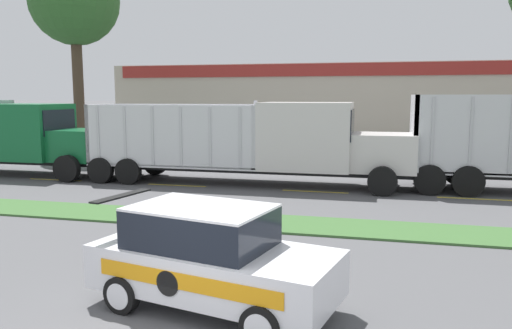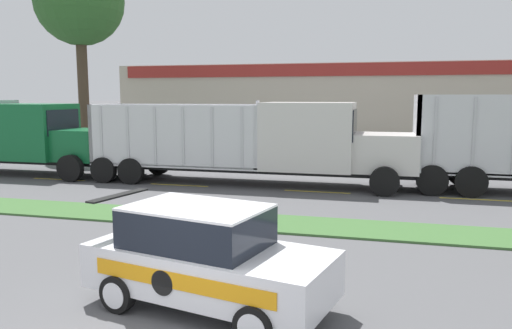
{
  "view_description": "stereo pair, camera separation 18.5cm",
  "coord_description": "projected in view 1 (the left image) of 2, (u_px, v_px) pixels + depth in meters",
  "views": [
    {
      "loc": [
        2.74,
        -5.33,
        3.46
      ],
      "look_at": [
        -0.34,
        7.3,
        1.67
      ],
      "focal_mm": 35.0,
      "sensor_mm": 36.0,
      "label": 1
    },
    {
      "loc": [
        2.92,
        -5.29,
        3.46
      ],
      "look_at": [
        -0.34,
        7.3,
        1.67
      ],
      "focal_mm": 35.0,
      "sensor_mm": 36.0,
      "label": 2
    }
  ],
  "objects": [
    {
      "name": "grass_verge",
      "position": [
        270.0,
        223.0,
        13.54
      ],
      "size": [
        120.0,
        1.84,
        0.06
      ],
      "primitive_type": "cube",
      "color": "#3D6633",
      "rests_on": "ground_plane"
    },
    {
      "name": "centre_line_2",
      "position": [
        55.0,
        180.0,
        20.67
      ],
      "size": [
        2.4,
        0.14,
        0.01
      ],
      "primitive_type": "cube",
      "color": "yellow",
      "rests_on": "ground_plane"
    },
    {
      "name": "centre_line_3",
      "position": [
        177.0,
        185.0,
        19.4
      ],
      "size": [
        2.4,
        0.14,
        0.01
      ],
      "primitive_type": "cube",
      "color": "yellow",
      "rests_on": "ground_plane"
    },
    {
      "name": "centre_line_4",
      "position": [
        315.0,
        192.0,
        18.13
      ],
      "size": [
        2.4,
        0.14,
        0.01
      ],
      "primitive_type": "cube",
      "color": "yellow",
      "rests_on": "ground_plane"
    },
    {
      "name": "centre_line_5",
      "position": [
        474.0,
        199.0,
        16.87
      ],
      "size": [
        2.4,
        0.14,
        0.01
      ],
      "primitive_type": "cube",
      "color": "yellow",
      "rests_on": "ground_plane"
    },
    {
      "name": "dump_truck_trail",
      "position": [
        280.0,
        143.0,
        19.24
      ],
      "size": [
        12.72,
        2.77,
        3.29
      ],
      "color": "black",
      "rests_on": "ground_plane"
    },
    {
      "name": "dump_truck_far_right",
      "position": [
        11.0,
        137.0,
        21.97
      ],
      "size": [
        11.33,
        2.81,
        3.26
      ],
      "color": "black",
      "rests_on": "ground_plane"
    },
    {
      "name": "rally_car",
      "position": [
        211.0,
        257.0,
        8.11
      ],
      "size": [
        4.29,
        2.57,
        1.72
      ],
      "color": "white",
      "rests_on": "ground_plane"
    },
    {
      "name": "store_building_backdrop",
      "position": [
        322.0,
        105.0,
        38.19
      ],
      "size": [
        28.24,
        12.1,
        5.56
      ],
      "color": "#BCB29E",
      "rests_on": "ground_plane"
    }
  ]
}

